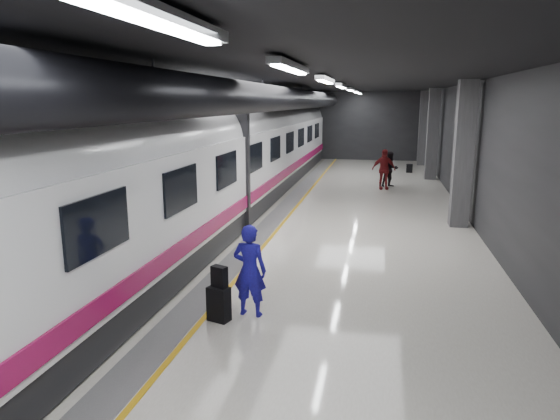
# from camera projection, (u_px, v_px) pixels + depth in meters

# --- Properties ---
(ground) EXTENTS (40.00, 40.00, 0.00)m
(ground) POSITION_uv_depth(u_px,v_px,m) (306.00, 234.00, 14.77)
(ground) COLOR silver
(ground) RESTS_ON ground
(platform_hall) EXTENTS (10.02, 40.02, 4.51)m
(platform_hall) POSITION_uv_depth(u_px,v_px,m) (303.00, 112.00, 14.99)
(platform_hall) COLOR black
(platform_hall) RESTS_ON ground
(train) EXTENTS (3.05, 38.00, 4.05)m
(train) POSITION_uv_depth(u_px,v_px,m) (200.00, 162.00, 14.97)
(train) COLOR black
(train) RESTS_ON ground
(traveler_main) EXTENTS (0.66, 0.47, 1.72)m
(traveler_main) POSITION_uv_depth(u_px,v_px,m) (250.00, 270.00, 9.02)
(traveler_main) COLOR #1B18B7
(traveler_main) RESTS_ON ground
(suitcase_main) EXTENTS (0.44, 0.35, 0.63)m
(suitcase_main) POSITION_uv_depth(u_px,v_px,m) (219.00, 304.00, 8.89)
(suitcase_main) COLOR black
(suitcase_main) RESTS_ON ground
(shoulder_bag) EXTENTS (0.32, 0.25, 0.38)m
(shoulder_bag) POSITION_uv_depth(u_px,v_px,m) (219.00, 277.00, 8.82)
(shoulder_bag) COLOR black
(shoulder_bag) RESTS_ON suitcase_main
(traveler_far_a) EXTENTS (1.00, 0.94, 1.62)m
(traveler_far_a) POSITION_uv_depth(u_px,v_px,m) (390.00, 169.00, 22.86)
(traveler_far_a) COLOR black
(traveler_far_a) RESTS_ON ground
(traveler_far_b) EXTENTS (1.12, 0.67, 1.79)m
(traveler_far_b) POSITION_uv_depth(u_px,v_px,m) (384.00, 169.00, 22.24)
(traveler_far_b) COLOR maroon
(traveler_far_b) RESTS_ON ground
(suitcase_far) EXTENTS (0.34, 0.23, 0.48)m
(suitcase_far) POSITION_uv_depth(u_px,v_px,m) (409.00, 168.00, 27.57)
(suitcase_far) COLOR black
(suitcase_far) RESTS_ON ground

